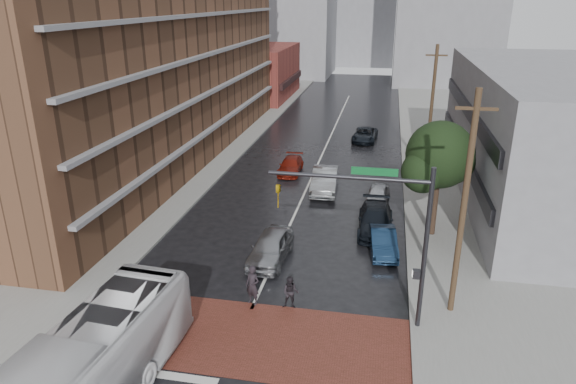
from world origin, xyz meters
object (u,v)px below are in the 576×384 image
(car_travel_c, at_px, (291,166))
(car_parked_far, at_px, (378,196))
(suv_travel, at_px, (365,135))
(pedestrian_a, at_px, (253,285))
(car_travel_a, at_px, (271,247))
(car_travel_b, at_px, (325,180))
(car_parked_near, at_px, (383,241))
(pedestrian_b, at_px, (291,293))
(car_parked_mid, at_px, (376,220))

(car_travel_c, height_order, car_parked_far, car_parked_far)
(suv_travel, bearing_deg, pedestrian_a, -92.35)
(car_travel_a, xyz_separation_m, car_parked_far, (5.37, 9.21, -0.15))
(car_travel_a, distance_m, suv_travel, 25.91)
(pedestrian_a, relative_size, car_travel_b, 0.37)
(car_parked_near, height_order, car_parked_far, car_parked_near)
(car_travel_b, distance_m, suv_travel, 14.79)
(pedestrian_b, bearing_deg, car_parked_near, 56.30)
(car_travel_b, bearing_deg, car_travel_c, 128.47)
(pedestrian_b, distance_m, car_parked_mid, 9.67)
(car_parked_near, relative_size, car_parked_far, 1.07)
(suv_travel, bearing_deg, car_parked_near, -80.23)
(car_travel_c, relative_size, suv_travel, 0.89)
(pedestrian_a, height_order, car_travel_a, pedestrian_a)
(car_travel_a, height_order, car_parked_near, car_travel_a)
(car_travel_a, xyz_separation_m, car_travel_c, (-1.67, 14.67, -0.17))
(car_travel_c, xyz_separation_m, car_parked_near, (7.54, -12.55, 0.05))
(pedestrian_b, distance_m, car_parked_near, 7.49)
(car_parked_near, bearing_deg, car_travel_c, 114.63)
(car_travel_c, relative_size, car_parked_mid, 0.82)
(car_parked_mid, bearing_deg, car_parked_near, -80.72)
(car_travel_a, xyz_separation_m, car_parked_near, (5.87, 2.12, -0.12))
(car_travel_a, bearing_deg, car_travel_b, 85.36)
(car_parked_near, distance_m, car_parked_far, 7.11)
(car_travel_c, height_order, car_parked_near, car_parked_near)
(car_travel_c, xyz_separation_m, car_parked_mid, (7.04, -9.86, 0.13))
(pedestrian_b, height_order, car_parked_far, pedestrian_b)
(pedestrian_b, height_order, car_travel_c, pedestrian_b)
(car_parked_mid, bearing_deg, car_travel_b, 120.48)
(car_travel_c, height_order, suv_travel, suv_travel)
(suv_travel, bearing_deg, car_travel_a, -93.72)
(car_travel_b, bearing_deg, pedestrian_b, -91.41)
(pedestrian_a, bearing_deg, car_travel_c, 116.24)
(car_travel_b, height_order, car_travel_c, car_travel_b)
(suv_travel, height_order, car_parked_mid, car_parked_mid)
(pedestrian_b, relative_size, suv_travel, 0.33)
(suv_travel, bearing_deg, car_parked_far, -79.67)
(pedestrian_a, distance_m, car_parked_mid, 10.44)
(car_parked_mid, distance_m, car_parked_far, 4.41)
(car_travel_a, xyz_separation_m, car_parked_mid, (5.37, 4.80, -0.04))
(pedestrian_b, bearing_deg, car_parked_mid, 67.32)
(car_parked_far, bearing_deg, pedestrian_b, -99.99)
(pedestrian_a, height_order, car_travel_c, pedestrian_a)
(car_travel_a, bearing_deg, pedestrian_a, -85.14)
(car_travel_b, bearing_deg, car_parked_mid, -61.01)
(car_travel_b, distance_m, car_parked_far, 4.25)
(car_parked_near, xyz_separation_m, car_parked_mid, (-0.50, 2.68, 0.08))
(suv_travel, height_order, car_parked_near, suv_travel)
(pedestrian_a, height_order, car_parked_near, pedestrian_a)
(pedestrian_b, bearing_deg, car_travel_a, 112.50)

